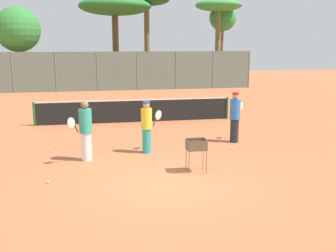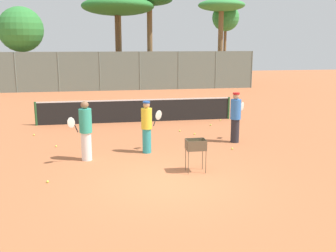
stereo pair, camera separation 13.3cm
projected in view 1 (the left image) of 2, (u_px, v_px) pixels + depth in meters
The scene contains 23 objects.
ground_plane at pixel (168, 183), 10.43m from camera, with size 80.00×80.00×0.00m, color #B7663D.
tennis_net at pixel (135, 110), 18.33m from camera, with size 9.13×0.10×1.07m.
back_fence at pixel (117, 71), 30.27m from camera, with size 21.58×0.08×2.98m.
tree_0 at pixel (115, 7), 33.62m from camera, with size 6.23×6.23×7.48m.
tree_1 at pixel (223, 18), 35.43m from camera, with size 2.42×2.42×7.07m.
tree_2 at pixel (219, 8), 33.43m from camera, with size 3.99×3.99×7.26m.
tree_3 at pixel (113, 1), 33.12m from camera, with size 4.14×4.14×7.76m.
tree_4 at pixel (147, 4), 34.77m from camera, with size 4.10×4.10×7.87m.
tree_5 at pixel (18, 30), 29.78m from camera, with size 3.42×3.42×6.34m.
player_white_outfit at pixel (86, 130), 12.24m from camera, with size 0.75×0.74×1.89m.
player_red_cap at pixel (235, 117), 14.54m from camera, with size 0.74×0.73×1.87m.
player_yellow_shirt at pixel (147, 126), 13.13m from camera, with size 0.81×0.60×1.76m.
ball_cart at pixel (196, 147), 11.20m from camera, with size 0.56×0.41×0.96m.
tennis_ball_0 at pixel (194, 134), 15.91m from camera, with size 0.07×0.07×0.07m, color #D1E54C.
tennis_ball_1 at pixel (33, 135), 15.68m from camera, with size 0.07×0.07×0.07m, color #D1E54C.
tennis_ball_2 at pixel (179, 131), 16.47m from camera, with size 0.07×0.07×0.07m, color #D1E54C.
tennis_ball_3 at pixel (55, 147), 13.96m from camera, with size 0.07×0.07×0.07m, color #D1E54C.
tennis_ball_4 at pixel (209, 125), 17.66m from camera, with size 0.07×0.07×0.07m, color #D1E54C.
tennis_ball_5 at pixel (48, 182), 10.41m from camera, with size 0.07×0.07×0.07m, color #D1E54C.
tennis_ball_6 at pixel (219, 120), 18.80m from camera, with size 0.07×0.07×0.07m, color #D1E54C.
tennis_ball_7 at pixel (233, 135), 15.72m from camera, with size 0.07×0.07×0.07m, color #D1E54C.
tennis_ball_8 at pixel (232, 148), 13.72m from camera, with size 0.07×0.07×0.07m, color #D1E54C.
parked_car at pixel (137, 77), 34.37m from camera, with size 4.20×1.70×1.60m.
Camera 1 is at (-1.86, -9.71, 3.66)m, focal length 42.00 mm.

